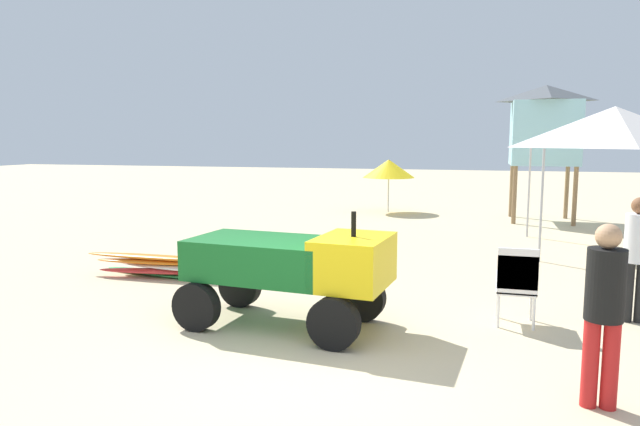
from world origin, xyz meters
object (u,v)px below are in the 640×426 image
Objects in this scene: lifeguard_near_center at (637,251)px; surfboard_pile at (162,266)px; lifeguard_near_left at (604,304)px; stacked_plastic_chairs at (517,279)px; popup_canopy at (614,127)px; utility_cart at (292,266)px; beach_umbrella_left at (389,169)px; lifeguard_tower at (545,125)px.

surfboard_pile is at bearing 176.16° from lifeguard_near_center.
surfboard_pile is at bearing 152.82° from lifeguard_near_left.
lifeguard_near_left is at bearing -74.86° from stacked_plastic_chairs.
popup_canopy is (2.15, 5.68, 1.99)m from stacked_plastic_chairs.
lifeguard_near_center is (7.14, -0.48, 0.73)m from surfboard_pile.
stacked_plastic_chairs is (2.71, 0.77, -0.18)m from utility_cart.
popup_canopy is 1.77× the size of beach_umbrella_left.
popup_canopy reaches higher than beach_umbrella_left.
surfboard_pile is (-2.95, 1.85, -0.59)m from utility_cart.
beach_umbrella_left is at bearing 106.53° from lifeguard_near_left.
beach_umbrella_left reaches higher than lifeguard_near_left.
surfboard_pile is 0.88× the size of popup_canopy.
popup_canopy is at bearing 53.01° from utility_cart.
lifeguard_tower is (-0.90, 4.45, 0.17)m from popup_canopy.
surfboard_pile is at bearing 169.26° from stacked_plastic_chairs.
lifeguard_near_left is (6.24, -3.20, 0.74)m from surfboard_pile.
lifeguard_near_left is at bearing -73.47° from beach_umbrella_left.
stacked_plastic_chairs reaches higher than surfboard_pile.
stacked_plastic_chairs is 0.38× the size of surfboard_pile.
lifeguard_near_left is 2.87m from lifeguard_near_center.
beach_umbrella_left is at bearing 169.49° from lifeguard_tower.
stacked_plastic_chairs is at bearing -73.21° from beach_umbrella_left.
stacked_plastic_chairs is at bearing -158.08° from lifeguard_near_center.
beach_umbrella_left is at bearing 106.79° from stacked_plastic_chairs.
surfboard_pile is at bearing -127.37° from lifeguard_tower.
lifeguard_near_left is 0.42× the size of lifeguard_tower.
lifeguard_tower is (6.92, 9.06, 2.56)m from surfboard_pile.
popup_canopy is at bearing -44.14° from beach_umbrella_left.
utility_cart is 3.53m from surfboard_pile.
popup_canopy is at bearing -78.64° from lifeguard_tower.
lifeguard_near_center is at bearing 71.68° from lifeguard_near_left.
lifeguard_near_left reaches higher than lifeguard_near_center.
stacked_plastic_chairs is at bearing -97.05° from lifeguard_tower.
popup_canopy is (7.81, 4.61, 2.40)m from surfboard_pile.
surfboard_pile is 9.38m from popup_canopy.
utility_cart is at bearing -109.98° from lifeguard_tower.
beach_umbrella_left reaches higher than utility_cart.
beach_umbrella_left is at bearing 135.86° from popup_canopy.
beach_umbrella_left is (-4.79, 10.39, 0.49)m from lifeguard_near_center.
utility_cart is 1.62× the size of lifeguard_near_left.
utility_cart is 1.55× the size of beach_umbrella_left.
lifeguard_tower reaches higher than lifeguard_near_left.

